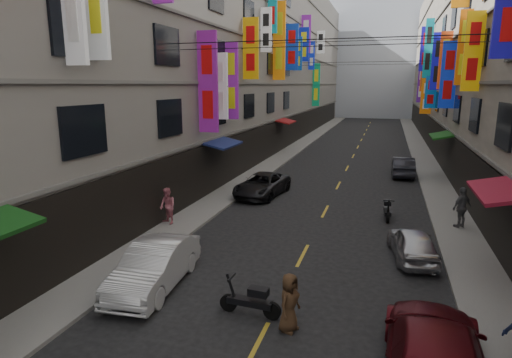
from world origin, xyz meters
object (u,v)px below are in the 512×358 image
Objects in this scene: pedestrian_crossing at (289,303)px; scooter_crossing at (251,301)px; pedestrian_rfar at (462,207)px; car_right_far at (403,167)px; scooter_far_right at (387,210)px; car_right_near at (434,355)px; car_left_far at (262,185)px; car_right_mid at (413,244)px; pedestrian_lfar at (168,206)px; car_left_mid at (154,266)px.

scooter_crossing is at bearing 88.38° from pedestrian_crossing.
car_right_far is at bearing -122.80° from pedestrian_rfar.
car_right_far is (0.99, 10.60, 0.24)m from scooter_far_right.
scooter_crossing is 0.35× the size of car_right_near.
scooter_crossing is 1.00× the size of scooter_far_right.
car_right_far is (7.95, 8.15, 0.03)m from car_left_far.
car_right_mid is 2.12× the size of pedestrian_lfar.
pedestrian_lfar is at bearing 46.74° from scooter_crossing.
car_right_far is (0.08, 15.40, 0.08)m from car_right_mid.
car_right_far reaches higher than car_left_far.
pedestrian_rfar is (6.69, 9.60, 0.59)m from scooter_crossing.
pedestrian_lfar is at bearing -12.71° from car_right_mid.
car_left_mid is 0.85× the size of car_right_near.
car_right_near is at bearing -91.51° from pedestrian_crossing.
car_right_far is 2.61× the size of pedestrian_crossing.
car_left_mid is (-3.43, 0.73, 0.28)m from scooter_crossing.
car_left_mid is 1.25× the size of car_right_mid.
scooter_crossing is 0.99× the size of pedestrian_rfar.
pedestrian_rfar is (2.20, 4.09, 0.43)m from car_right_mid.
scooter_crossing is at bearing -17.51° from pedestrian_lfar.
car_left_mid is 2.78× the size of pedestrian_crossing.
car_right_mid is at bearing -11.48° from pedestrian_crossing.
scooter_crossing is 0.39× the size of car_left_far.
pedestrian_crossing is (-3.31, -5.92, 0.19)m from car_right_mid.
scooter_crossing is at bearing -68.53° from car_left_far.
pedestrian_rfar is (12.64, 3.35, 0.08)m from pedestrian_lfar.
car_left_far is 7.00m from pedestrian_lfar.
scooter_far_right is 10.37m from pedestrian_lfar.
pedestrian_lfar reaches higher than car_right_far.
pedestrian_crossing reaches higher than car_left_mid.
pedestrian_rfar is at bearing -10.79° from car_left_far.
scooter_far_right is at bearing -56.26° from pedestrian_rfar.
car_right_near is at bearing 88.74° from car_right_far.
pedestrian_crossing reaches higher than car_left_far.
scooter_far_right is 11.95m from car_right_near.
pedestrian_lfar is at bearing 53.08° from car_right_far.
car_right_near is 1.47× the size of car_right_mid.
car_right_near is 3.60m from pedestrian_crossing.
car_left_mid is 8.33m from car_right_near.
pedestrian_rfar is at bearing -11.10° from pedestrian_crossing.
car_right_near reaches higher than car_left_far.
scooter_crossing is 0.41× the size of car_left_mid.
pedestrian_crossing is at bearing 79.69° from car_right_far.
pedestrian_crossing reaches higher than car_right_far.
car_right_far is (0.00, 22.51, -0.07)m from car_right_near.
car_right_far is at bearing 83.25° from pedestrian_lfar.
car_right_far is at bearing 52.31° from car_left_far.
pedestrian_rfar is at bearing -98.40° from car_right_near.
car_left_mid is 12.03m from car_left_far.
car_left_far is at bearing -60.82° from pedestrian_rfar.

